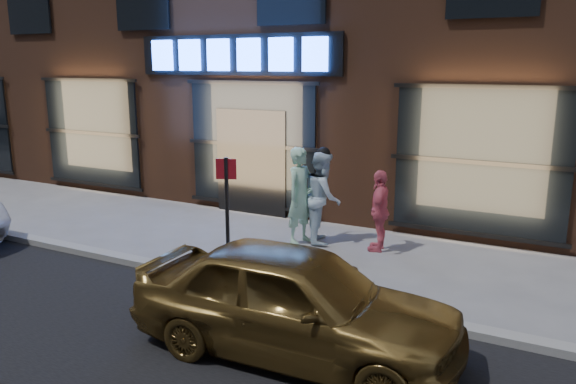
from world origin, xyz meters
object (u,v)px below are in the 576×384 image
passerby (380,210)px  gold_sedan (295,301)px  sign_post (227,207)px  man_cap (323,197)px  man_bowtie (301,196)px

passerby → gold_sedan: (0.34, -4.17, -0.08)m
gold_sedan → sign_post: size_ratio=1.99×
man_cap → sign_post: sign_post is taller
man_cap → man_bowtie: bearing=102.3°
man_cap → sign_post: 2.63m
man_bowtie → gold_sedan: 4.33m
man_bowtie → sign_post: (-0.16, -2.29, 0.27)m
man_bowtie → man_cap: 0.44m
man_cap → gold_sedan: man_cap is taller
sign_post → man_bowtie: bearing=64.7°
man_cap → gold_sedan: size_ratio=0.45×
passerby → gold_sedan: 4.18m
man_cap → gold_sedan: (1.50, -4.17, -0.22)m
passerby → sign_post: sign_post is taller
man_bowtie → man_cap: (0.35, 0.26, -0.04)m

